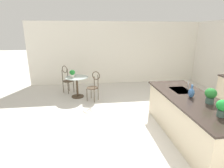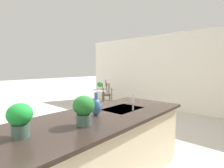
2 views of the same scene
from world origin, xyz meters
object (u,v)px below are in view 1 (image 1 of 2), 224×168
at_px(potted_plant_on_table, 72,73).
at_px(potted_plant_counter_far, 223,107).
at_px(bistro_table, 77,85).
at_px(chair_near_window, 94,85).
at_px(potted_plant_counter_near, 211,95).
at_px(chair_by_island, 67,78).
at_px(vase_on_counter, 191,93).

xyz_separation_m(potted_plant_on_table, potted_plant_counter_far, (3.69, 2.77, 0.19)).
distance_m(bistro_table, chair_near_window, 0.76).
bearing_deg(potted_plant_counter_near, bistro_table, -138.48).
xyz_separation_m(potted_plant_counter_near, potted_plant_counter_far, (0.55, -0.17, -0.01)).
bearing_deg(potted_plant_on_table, chair_by_island, -155.52).
relative_size(bistro_table, potted_plant_counter_near, 2.56).
xyz_separation_m(bistro_table, chair_near_window, (0.46, 0.59, 0.13)).
bearing_deg(vase_on_counter, potted_plant_counter_near, 28.36).
bearing_deg(chair_near_window, potted_plant_counter_near, 39.32).
bearing_deg(chair_by_island, chair_near_window, 44.13).
xyz_separation_m(bistro_table, potted_plant_counter_far, (3.73, 2.64, 0.64)).
height_order(bistro_table, potted_plant_on_table, potted_plant_on_table).
height_order(chair_near_window, potted_plant_counter_far, potted_plant_counter_far).
bearing_deg(potted_plant_on_table, bistro_table, 105.90).
xyz_separation_m(potted_plant_on_table, potted_plant_counter_near, (3.14, 2.95, 0.20)).
relative_size(chair_by_island, potted_plant_counter_far, 3.52).
height_order(chair_near_window, potted_plant_counter_near, potted_plant_counter_near).
bearing_deg(chair_by_island, potted_plant_counter_near, 40.72).
relative_size(chair_by_island, potted_plant_counter_near, 3.33).
bearing_deg(potted_plant_on_table, potted_plant_counter_near, 43.20).
xyz_separation_m(chair_near_window, potted_plant_counter_far, (3.27, 2.05, 0.52)).
bearing_deg(chair_by_island, vase_on_counter, 41.79).
bearing_deg(vase_on_counter, bistro_table, -137.14).
bearing_deg(chair_by_island, potted_plant_counter_far, 35.38).
xyz_separation_m(chair_by_island, potted_plant_on_table, (0.61, 0.28, 0.32)).
height_order(potted_plant_on_table, potted_plant_counter_far, potted_plant_counter_far).
xyz_separation_m(bistro_table, potted_plant_on_table, (0.04, -0.13, 0.45)).
height_order(potted_plant_on_table, vase_on_counter, vase_on_counter).
distance_m(chair_near_window, potted_plant_on_table, 0.90).
bearing_deg(chair_near_window, chair_by_island, -135.87).
bearing_deg(potted_plant_counter_near, vase_on_counter, -151.64).
xyz_separation_m(chair_by_island, vase_on_counter, (3.39, 3.03, 0.46)).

